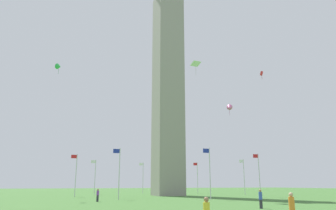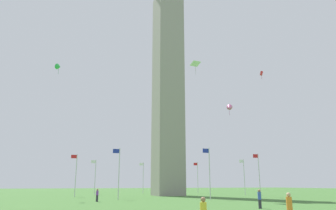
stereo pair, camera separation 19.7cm
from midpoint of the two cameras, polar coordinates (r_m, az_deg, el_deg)
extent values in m
plane|color=#3D6B2D|center=(65.85, 0.09, -15.80)|extent=(260.00, 260.00, 0.00)
cube|color=gray|center=(68.72, 0.08, 2.83)|extent=(5.49, 5.49, 43.93)
cylinder|color=silver|center=(61.88, -15.95, -11.89)|extent=(0.14, 0.14, 7.58)
cube|color=red|center=(62.01, -16.26, -8.78)|extent=(1.00, 0.03, 0.64)
cylinder|color=silver|center=(50.13, -8.59, -11.91)|extent=(0.14, 0.14, 7.58)
cube|color=#1E2D99|center=(50.24, -9.07, -8.08)|extent=(1.00, 0.03, 0.64)
cylinder|color=silver|center=(49.51, 7.52, -11.92)|extent=(0.14, 0.14, 7.58)
cube|color=#1E2D99|center=(49.47, 6.82, -8.06)|extent=(1.00, 0.03, 0.64)
cylinder|color=silver|center=(60.65, 15.99, -11.86)|extent=(0.14, 0.14, 7.58)
cube|color=red|center=(60.51, 15.35, -8.72)|extent=(1.00, 0.03, 0.64)
cylinder|color=silver|center=(74.01, 13.47, -12.28)|extent=(0.14, 0.14, 7.58)
cube|color=white|center=(73.86, 12.96, -9.71)|extent=(1.00, 0.03, 0.64)
cylinder|color=silver|center=(82.42, 5.37, -12.72)|extent=(0.14, 0.14, 7.58)
cube|color=red|center=(82.32, 4.97, -10.40)|extent=(1.00, 0.03, 0.64)
cylinder|color=silver|center=(82.80, -4.36, -12.75)|extent=(0.14, 0.14, 7.58)
cube|color=white|center=(82.78, -4.69, -10.43)|extent=(1.00, 0.03, 0.64)
cylinder|color=silver|center=(75.02, -12.73, -12.34)|extent=(0.14, 0.14, 7.58)
cube|color=white|center=(75.09, -13.02, -9.77)|extent=(1.00, 0.03, 0.64)
cylinder|color=orange|center=(19.95, 20.99, -15.99)|extent=(0.32, 0.32, 0.70)
sphere|color=tan|center=(19.93, 20.87, -14.64)|extent=(0.24, 0.24, 0.24)
cylinder|color=yellow|center=(16.11, 6.66, -17.75)|extent=(0.32, 0.32, 0.56)
sphere|color=#936B4C|center=(16.09, 6.62, -16.33)|extent=(0.24, 0.24, 0.24)
cylinder|color=#2D2D38|center=(44.22, -12.36, -15.90)|extent=(0.29, 0.29, 0.80)
cylinder|color=purple|center=(44.20, -12.31, -15.01)|extent=(0.32, 0.32, 0.58)
sphere|color=#936B4C|center=(44.19, -12.28, -14.48)|extent=(0.24, 0.24, 0.24)
cylinder|color=#2D2D38|center=(32.29, 16.18, -16.54)|extent=(0.29, 0.29, 0.80)
cylinder|color=#3851B2|center=(32.26, 16.09, -15.23)|extent=(0.32, 0.32, 0.69)
sphere|color=#936B4C|center=(32.25, 16.04, -14.40)|extent=(0.24, 0.24, 0.24)
cube|color=red|center=(61.97, 16.34, 5.42)|extent=(0.72, 0.68, 0.82)
cylinder|color=maroon|center=(61.76, 16.38, 4.85)|extent=(0.04, 0.04, 0.98)
cone|color=pink|center=(60.16, 10.90, -0.41)|extent=(1.60, 1.62, 1.30)
cylinder|color=#A44A79|center=(59.97, 10.94, -1.20)|extent=(0.04, 0.04, 1.27)
cone|color=green|center=(58.70, -18.74, 6.46)|extent=(1.49, 1.51, 1.21)
cylinder|color=#208035|center=(58.44, -18.80, 5.74)|extent=(0.04, 0.04, 1.18)
cube|color=white|center=(53.27, 4.99, 7.33)|extent=(1.51, 1.46, 0.45)
cylinder|color=#A7A7A7|center=(52.87, 5.02, 6.19)|extent=(0.04, 0.04, 1.69)
camera|label=1|loc=(0.10, -89.92, -0.02)|focal=34.34mm
camera|label=2|loc=(0.10, 90.08, 0.02)|focal=34.34mm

